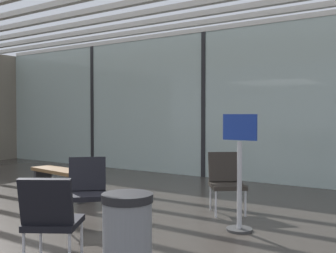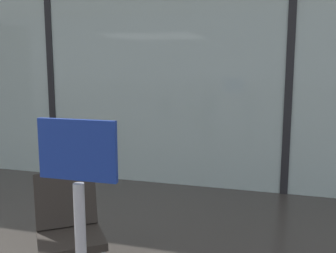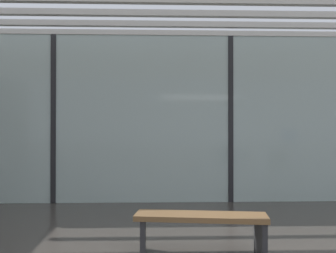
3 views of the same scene
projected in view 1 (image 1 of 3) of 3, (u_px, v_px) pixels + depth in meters
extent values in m
plane|color=#38332D|center=(0.00, 232.00, 4.82)|extent=(60.00, 60.00, 0.00)
cube|color=#A3B7B2|center=(204.00, 105.00, 9.10)|extent=(14.00, 0.08, 3.31)
cube|color=black|center=(93.00, 106.00, 11.04)|extent=(0.10, 0.12, 3.31)
cube|color=black|center=(204.00, 105.00, 9.10)|extent=(0.10, 0.12, 3.31)
cube|color=beige|center=(132.00, 3.00, 6.85)|extent=(13.72, 0.12, 0.10)
cube|color=beige|center=(154.00, 11.00, 7.40)|extent=(13.72, 0.12, 0.10)
cube|color=beige|center=(173.00, 18.00, 7.95)|extent=(13.72, 0.12, 0.10)
cube|color=beige|center=(190.00, 25.00, 8.50)|extent=(13.72, 0.12, 0.10)
cube|color=beige|center=(204.00, 30.00, 9.05)|extent=(13.72, 0.12, 0.10)
sphere|color=gray|center=(172.00, 98.00, 15.73)|extent=(2.31, 2.31, 2.31)
sphere|color=black|center=(205.00, 84.00, 12.72)|extent=(0.28, 0.28, 0.28)
sphere|color=black|center=(230.00, 83.00, 12.22)|extent=(0.28, 0.28, 0.28)
sphere|color=black|center=(258.00, 81.00, 11.72)|extent=(0.28, 0.28, 0.28)
sphere|color=black|center=(289.00, 80.00, 11.22)|extent=(0.28, 0.28, 0.28)
cube|color=black|center=(87.00, 196.00, 5.05)|extent=(0.68, 0.68, 0.06)
cube|color=black|center=(87.00, 174.00, 5.26)|extent=(0.45, 0.43, 0.44)
cylinder|color=#BCBCC1|center=(69.00, 217.00, 4.82)|extent=(0.03, 0.03, 0.37)
cylinder|color=#BCBCC1|center=(103.00, 216.00, 4.89)|extent=(0.03, 0.03, 0.37)
cylinder|color=#BCBCC1|center=(71.00, 209.00, 5.24)|extent=(0.03, 0.03, 0.37)
cylinder|color=#BCBCC1|center=(104.00, 208.00, 5.30)|extent=(0.03, 0.03, 0.37)
cube|color=black|center=(54.00, 223.00, 3.79)|extent=(0.66, 0.66, 0.06)
cube|color=black|center=(46.00, 202.00, 3.57)|extent=(0.48, 0.37, 0.44)
cylinder|color=#BCBCC1|center=(82.00, 239.00, 4.00)|extent=(0.03, 0.03, 0.37)
cylinder|color=#BCBCC1|center=(41.00, 238.00, 4.01)|extent=(0.03, 0.03, 0.37)
cylinder|color=#BCBCC1|center=(70.00, 253.00, 3.58)|extent=(0.03, 0.03, 0.37)
cylinder|color=#BCBCC1|center=(24.00, 252.00, 3.60)|extent=(0.03, 0.03, 0.37)
cube|color=#28231E|center=(227.00, 186.00, 5.75)|extent=(0.67, 0.67, 0.06)
cube|color=#28231E|center=(224.00, 167.00, 5.96)|extent=(0.47, 0.40, 0.44)
cylinder|color=#BCBCC1|center=(216.00, 204.00, 5.54)|extent=(0.03, 0.03, 0.37)
cylinder|color=#BCBCC1|center=(245.00, 204.00, 5.56)|extent=(0.03, 0.03, 0.37)
cylinder|color=#BCBCC1|center=(211.00, 198.00, 5.95)|extent=(0.03, 0.03, 0.37)
cylinder|color=#BCBCC1|center=(238.00, 197.00, 5.98)|extent=(0.03, 0.03, 0.37)
cube|color=brown|center=(63.00, 171.00, 6.93)|extent=(1.54, 0.61, 0.06)
cube|color=#262628|center=(43.00, 180.00, 7.39)|extent=(0.06, 0.36, 0.41)
cube|color=#262628|center=(87.00, 190.00, 6.49)|extent=(0.06, 0.36, 0.41)
cylinder|color=black|center=(127.00, 198.00, 2.89)|extent=(0.38, 0.38, 0.06)
cylinder|color=#333333|center=(239.00, 229.00, 4.90)|extent=(0.32, 0.32, 0.03)
cylinder|color=#B2B2B7|center=(239.00, 186.00, 4.88)|extent=(0.06, 0.06, 1.10)
cube|color=navy|center=(240.00, 127.00, 4.86)|extent=(0.44, 0.03, 0.32)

